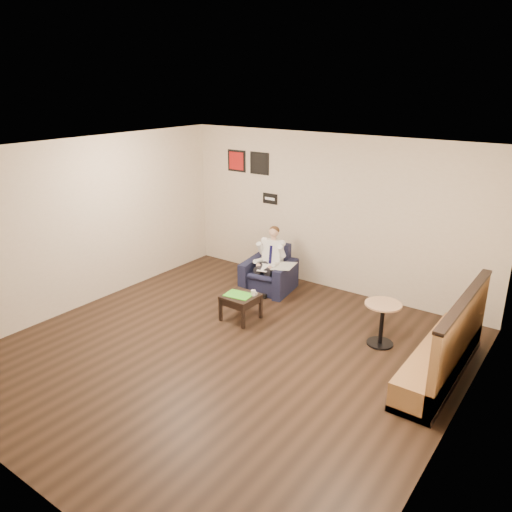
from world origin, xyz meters
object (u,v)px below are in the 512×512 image
Objects in this scene: seated_man at (266,263)px; side_table at (241,307)px; green_folder at (238,295)px; banquette at (443,336)px; cafe_table at (382,324)px; smartphone at (249,293)px; coffee_mug at (253,293)px; armchair at (269,269)px.

seated_man is 1.23m from side_table.
banquette reaches higher than green_folder.
side_table is 0.22m from green_folder.
banquette reaches higher than side_table.
smartphone is at bearing -169.27° from cafe_table.
green_folder is at bearing -147.11° from coffee_mug.
smartphone is 3.03m from banquette.
smartphone is (0.08, 0.17, -0.00)m from green_folder.
green_folder is 4.74× the size of coffee_mug.
green_folder is 0.18m from smartphone.
side_table is 3.10m from banquette.
armchair is at bearing 119.01° from smartphone.
banquette reaches higher than cafe_table.
green_folder reaches higher than smartphone.
side_table is 0.33m from coffee_mug.
side_table is at bearing -147.11° from coffee_mug.
smartphone is 0.06× the size of banquette.
seated_man is 2.52m from cafe_table.
seated_man is 2.64× the size of green_folder.
green_folder is at bearing -175.65° from banquette.
banquette is at bearing 2.12° from coffee_mug.
green_folder is at bearing -103.96° from smartphone.
side_table is at bearing -175.95° from banquette.
cafe_table is at bearing 160.61° from banquette.
cafe_table is (2.14, 0.55, 0.12)m from side_table.
coffee_mug is 2.02m from cafe_table.
seated_man reaches higher than coffee_mug.
coffee_mug is (0.17, 0.11, 0.25)m from side_table.
cafe_table is (2.45, -0.71, -0.08)m from armchair.
armchair is 1.16m from smartphone.
smartphone is at bearing -79.54° from seated_man.
cafe_table is at bearing 12.46° from coffee_mug.
cafe_table reaches higher than smartphone.
banquette is (3.10, 0.24, 0.15)m from green_folder.
coffee_mug is 0.13m from smartphone.
cafe_table reaches higher than side_table.
green_folder is at bearing -85.67° from seated_man.
coffee_mug reaches higher than smartphone.
coffee_mug is (0.47, -1.04, -0.09)m from seated_man.
seated_man is 2.16× the size of side_table.
seated_man reaches higher than green_folder.
banquette is 3.46× the size of cafe_table.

